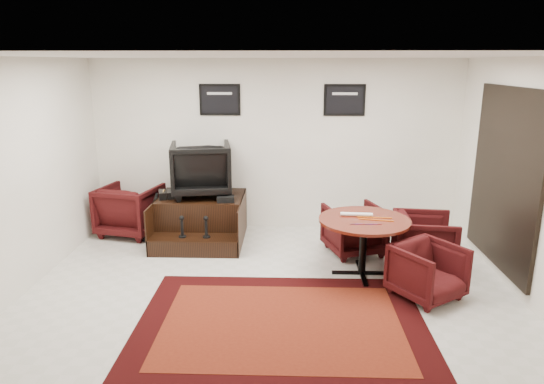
{
  "coord_description": "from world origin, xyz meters",
  "views": [
    {
      "loc": [
        0.21,
        -5.4,
        2.74
      ],
      "look_at": [
        -0.01,
        0.9,
        1.04
      ],
      "focal_mm": 32.0,
      "sensor_mm": 36.0,
      "label": 1
    }
  ],
  "objects": [
    {
      "name": "ground",
      "position": [
        0.0,
        0.0,
        0.0
      ],
      "size": [
        6.0,
        6.0,
        0.0
      ],
      "primitive_type": "plane",
      "color": "silver",
      "rests_on": "ground"
    },
    {
      "name": "room_shell",
      "position": [
        0.41,
        0.12,
        1.79
      ],
      "size": [
        6.02,
        5.02,
        2.81
      ],
      "color": "white",
      "rests_on": "ground"
    },
    {
      "name": "area_rug",
      "position": [
        0.15,
        -0.74,
        0.01
      ],
      "size": [
        3.12,
        2.34,
        0.01
      ],
      "color": "black",
      "rests_on": "ground"
    },
    {
      "name": "shine_podium",
      "position": [
        -1.16,
        1.86,
        0.32
      ],
      "size": [
        1.34,
        1.38,
        0.69
      ],
      "color": "black",
      "rests_on": "ground"
    },
    {
      "name": "shine_chair",
      "position": [
        -1.16,
        2.0,
        1.16
      ],
      "size": [
        1.04,
        0.99,
        0.93
      ],
      "primitive_type": "imported",
      "rotation": [
        0.0,
        0.0,
        3.32
      ],
      "color": "black",
      "rests_on": "shine_podium"
    },
    {
      "name": "shoes_pair",
      "position": [
        -1.68,
        1.82,
        0.75
      ],
      "size": [
        0.3,
        0.35,
        0.11
      ],
      "color": "black",
      "rests_on": "shine_podium"
    },
    {
      "name": "polish_kit",
      "position": [
        -0.73,
        1.62,
        0.74
      ],
      "size": [
        0.28,
        0.21,
        0.09
      ],
      "primitive_type": "cube",
      "rotation": [
        0.0,
        0.0,
        0.12
      ],
      "color": "black",
      "rests_on": "shine_podium"
    },
    {
      "name": "umbrella_black",
      "position": [
        -1.91,
        1.7,
        0.41
      ],
      "size": [
        0.31,
        0.11,
        0.82
      ],
      "primitive_type": null,
      "color": "black",
      "rests_on": "ground"
    },
    {
      "name": "umbrella_hooked",
      "position": [
        -1.95,
        1.79,
        0.4
      ],
      "size": [
        0.3,
        0.11,
        0.8
      ],
      "primitive_type": null,
      "color": "black",
      "rests_on": "ground"
    },
    {
      "name": "armchair_side",
      "position": [
        -2.36,
        2.07,
        0.45
      ],
      "size": [
        1.04,
        0.99,
        0.9
      ],
      "primitive_type": "imported",
      "rotation": [
        0.0,
        0.0,
        2.91
      ],
      "color": "black",
      "rests_on": "ground"
    },
    {
      "name": "meeting_table",
      "position": [
        1.2,
        0.6,
        0.68
      ],
      "size": [
        1.18,
        1.18,
        0.77
      ],
      "color": "#4E150B",
      "rests_on": "ground"
    },
    {
      "name": "table_chair_back",
      "position": [
        1.18,
        1.37,
        0.39
      ],
      "size": [
        0.95,
        0.92,
        0.79
      ],
      "primitive_type": "imported",
      "rotation": [
        0.0,
        0.0,
        3.45
      ],
      "color": "black",
      "rests_on": "ground"
    },
    {
      "name": "table_chair_window",
      "position": [
        2.09,
        0.92,
        0.4
      ],
      "size": [
        0.81,
        0.85,
        0.81
      ],
      "primitive_type": "imported",
      "rotation": [
        0.0,
        0.0,
        1.47
      ],
      "color": "black",
      "rests_on": "ground"
    },
    {
      "name": "table_chair_corner",
      "position": [
        1.88,
        -0.03,
        0.36
      ],
      "size": [
        0.96,
        0.95,
        0.73
      ],
      "primitive_type": "imported",
      "rotation": [
        0.0,
        0.0,
        0.6
      ],
      "color": "black",
      "rests_on": "ground"
    },
    {
      "name": "paper_roll",
      "position": [
        1.11,
        0.71,
        0.8
      ],
      "size": [
        0.42,
        0.08,
        0.05
      ],
      "primitive_type": "cylinder",
      "rotation": [
        0.0,
        1.57,
        -0.06
      ],
      "color": "white",
      "rests_on": "meeting_table"
    },
    {
      "name": "table_clutter",
      "position": [
        1.31,
        0.55,
        0.78
      ],
      "size": [
        0.57,
        0.31,
        0.01
      ],
      "color": "orange",
      "rests_on": "meeting_table"
    }
  ]
}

